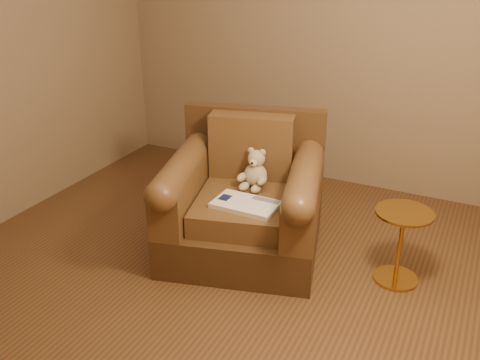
% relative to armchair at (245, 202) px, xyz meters
% --- Properties ---
extents(floor, '(4.00, 4.00, 0.00)m').
position_rel_armchair_xyz_m(floor, '(0.07, -0.52, -0.37)').
color(floor, brown).
rests_on(floor, ground).
extents(room, '(4.02, 4.02, 2.71)m').
position_rel_armchair_xyz_m(room, '(0.07, -0.52, 1.34)').
color(room, '#866C52').
rests_on(room, ground).
extents(armchair, '(1.30, 1.26, 0.96)m').
position_rel_armchair_xyz_m(armchair, '(0.00, 0.00, 0.00)').
color(armchair, '#432A16').
rests_on(armchair, floor).
extents(teddy_bear, '(0.22, 0.24, 0.30)m').
position_rel_armchair_xyz_m(teddy_bear, '(0.03, 0.10, 0.20)').
color(teddy_bear, tan).
rests_on(teddy_bear, armchair).
extents(guidebook, '(0.44, 0.27, 0.04)m').
position_rel_armchair_xyz_m(guidebook, '(0.11, -0.22, 0.10)').
color(guidebook, beige).
rests_on(guidebook, armchair).
extents(side_table, '(0.37, 0.37, 0.52)m').
position_rel_armchair_xyz_m(side_table, '(1.11, 0.06, -0.09)').
color(side_table, '#B88632').
rests_on(side_table, floor).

